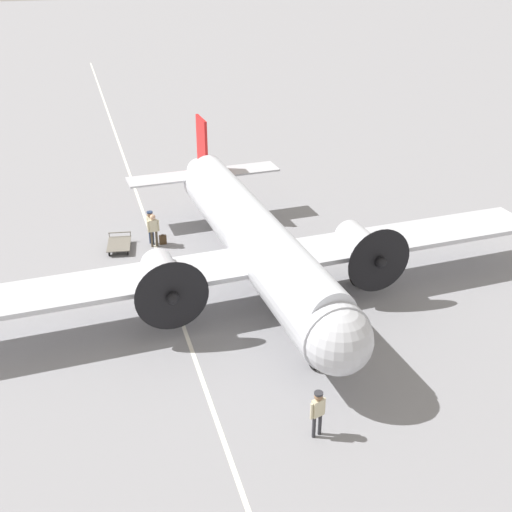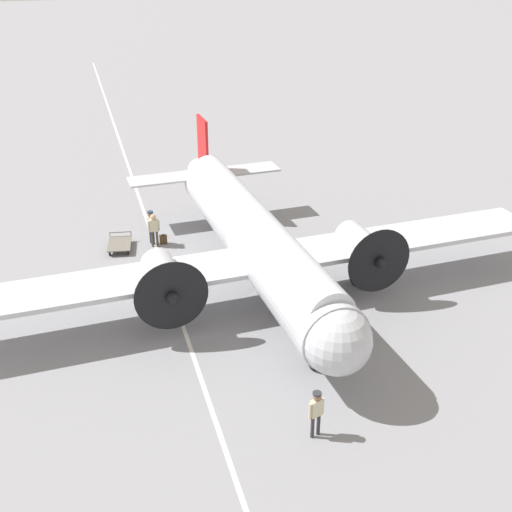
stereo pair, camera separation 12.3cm
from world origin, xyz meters
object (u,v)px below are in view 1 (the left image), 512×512
Objects in this scene: airliner_main at (259,242)px; suitcase_near_door at (163,240)px; crew_foreground at (318,409)px; ramp_agent at (151,224)px; passenger_boarding at (153,227)px; baggage_cart at (119,244)px.

airliner_main reaches higher than suitcase_near_door.
ramp_agent reaches higher than crew_foreground.
airliner_main is at bearing -60.00° from passenger_boarding.
crew_foreground is 0.95× the size of ramp_agent.
passenger_boarding is (-3.75, 5.98, -1.39)m from airliner_main.
airliner_main is 7.33m from suitcase_near_door.
airliner_main is 15.22× the size of crew_foreground.
airliner_main is at bearing -61.80° from suitcase_near_door.
baggage_cart is at bearing -110.23° from ramp_agent.
suitcase_near_door is (-2.44, 15.39, -0.83)m from crew_foreground.
crew_foreground reaches higher than baggage_cart.
airliner_main reaches higher than baggage_cart.
crew_foreground is at bearing -81.31° from passenger_boarding.
crew_foreground is 3.33× the size of suitcase_near_door.
suitcase_near_door is at bearing 47.22° from ramp_agent.
passenger_boarding is at bearing -151.01° from airliner_main.
ramp_agent is at bearing 83.87° from crew_foreground.
ramp_agent is 1.87m from baggage_cart.
suitcase_near_door is at bearing 18.53° from passenger_boarding.
crew_foreground is at bearing -80.98° from suitcase_near_door.
passenger_boarding is 1.94m from baggage_cart.
ramp_agent is (-3.84, 6.32, -1.35)m from airliner_main.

